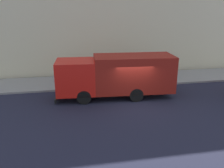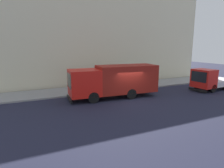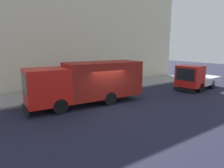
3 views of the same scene
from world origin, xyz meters
name	(u,v)px [view 3 (image 3 of 3)]	position (x,y,z in m)	size (l,w,h in m)	color
ground	(108,105)	(0.00, 0.00, 0.00)	(80.00, 80.00, 0.00)	#1F2035
sidewalk	(78,91)	(4.94, 0.00, 0.08)	(3.87, 30.00, 0.15)	gray
building_facade	(65,30)	(7.37, 0.00, 5.71)	(0.50, 30.00, 11.42)	beige
large_utility_truck	(87,81)	(1.10, 0.99, 1.68)	(2.95, 8.45, 3.02)	red
small_flatbed_truck	(195,78)	(-0.38, -9.94, 1.08)	(2.69, 5.72, 2.37)	red
pedestrian_walking	(62,86)	(3.77, 1.87, 1.03)	(0.45, 0.45, 1.66)	#5C474B
pedestrian_standing	(84,79)	(5.36, -0.88, 1.07)	(0.44, 0.44, 1.73)	#4F324C
street_sign_post	(67,78)	(3.49, 1.54, 1.65)	(0.44, 0.08, 2.54)	#4C5156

